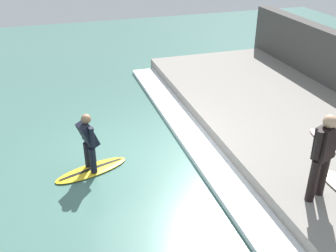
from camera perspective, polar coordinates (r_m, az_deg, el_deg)
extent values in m
plane|color=#426B60|center=(9.23, -3.79, -4.40)|extent=(28.00, 28.00, 0.00)
cube|color=gray|center=(10.65, 17.53, 0.11)|extent=(4.40, 11.61, 0.37)
cube|color=white|center=(9.58, 4.48, -2.74)|extent=(0.76, 11.03, 0.11)
ellipsoid|color=yellow|center=(8.85, -11.03, -6.28)|extent=(1.74, 0.99, 0.06)
ellipsoid|color=black|center=(8.83, -11.04, -6.11)|extent=(1.49, 0.55, 0.01)
cylinder|color=black|center=(8.78, -11.60, -4.10)|extent=(0.14, 0.14, 0.59)
cylinder|color=black|center=(8.56, -10.83, -4.91)|extent=(0.14, 0.14, 0.59)
cube|color=black|center=(8.38, -11.57, -1.22)|extent=(0.48, 0.45, 0.58)
sphere|color=#846047|center=(8.22, -11.81, 1.02)|extent=(0.21, 0.21, 0.21)
cylinder|color=black|center=(8.54, -12.17, -0.48)|extent=(0.10, 0.18, 0.49)
cylinder|color=black|center=(8.20, -11.00, -1.59)|extent=(0.10, 0.18, 0.49)
cylinder|color=black|center=(7.73, 21.51, -6.58)|extent=(0.16, 0.16, 0.85)
cylinder|color=black|center=(7.50, 20.28, -7.47)|extent=(0.16, 0.16, 0.85)
cube|color=black|center=(7.25, 21.87, -2.27)|extent=(0.46, 0.38, 0.62)
sphere|color=tan|center=(7.07, 22.45, 0.62)|extent=(0.23, 0.23, 0.23)
cylinder|color=black|center=(7.41, 22.82, -1.46)|extent=(0.11, 0.12, 0.54)
cylinder|color=black|center=(7.05, 20.96, -2.61)|extent=(0.11, 0.12, 0.54)
ellipsoid|color=beige|center=(9.60, 23.18, -2.67)|extent=(0.50, 1.77, 0.06)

